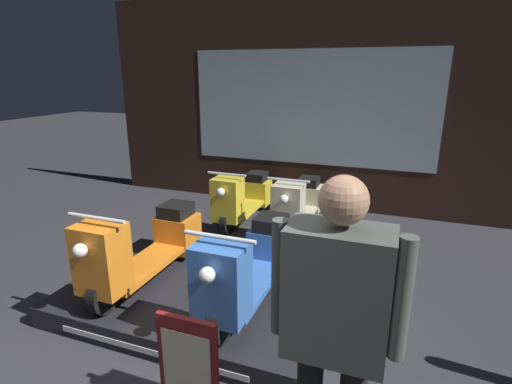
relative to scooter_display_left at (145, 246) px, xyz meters
The scene contains 8 objects.
shop_wall_back 3.49m from the scooter_display_left, 76.41° to the left, with size 6.76×0.09×3.20m.
display_platform 0.68m from the scooter_display_left, ahead, with size 2.33×1.55×0.19m.
scooter_display_left is the anchor object (origin of this frame).
scooter_display_right 1.05m from the scooter_display_left, ahead, with size 0.53×1.58×0.83m.
scooter_backrow_0 2.28m from the scooter_display_left, 88.40° to the left, with size 0.53×1.58×0.83m.
scooter_backrow_1 2.45m from the scooter_display_left, 68.57° to the left, with size 0.53×1.58×0.83m.
person_right_browsing 2.33m from the scooter_display_left, 31.42° to the right, with size 0.63×0.26×1.68m.
price_sign_board 1.55m from the scooter_display_left, 45.55° to the right, with size 0.39×0.04×0.72m.
Camera 1 is at (1.38, -1.88, 2.10)m, focal length 28.00 mm.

